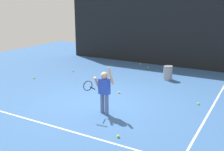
{
  "coord_description": "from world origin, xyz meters",
  "views": [
    {
      "loc": [
        4.28,
        -6.75,
        3.06
      ],
      "look_at": [
        0.28,
        0.28,
        0.85
      ],
      "focal_mm": 43.77,
      "sensor_mm": 36.0,
      "label": 1
    }
  ],
  "objects_px": {
    "tennis_player": "(104,89)",
    "tennis_ball_7": "(106,76)",
    "tennis_ball_1": "(148,67)",
    "tennis_ball_3": "(34,78)",
    "tennis_ball_5": "(140,64)",
    "tennis_ball_4": "(198,104)",
    "tennis_ball_2": "(118,136)",
    "tennis_ball_6": "(119,92)",
    "ball_hopper": "(168,73)",
    "tennis_ball_0": "(73,71)"
  },
  "relations": [
    {
      "from": "tennis_player",
      "to": "tennis_ball_3",
      "type": "height_order",
      "value": "tennis_player"
    },
    {
      "from": "tennis_ball_1",
      "to": "tennis_ball_4",
      "type": "height_order",
      "value": "same"
    },
    {
      "from": "tennis_player",
      "to": "tennis_ball_7",
      "type": "height_order",
      "value": "tennis_player"
    },
    {
      "from": "tennis_ball_6",
      "to": "ball_hopper",
      "type": "bearing_deg",
      "value": 70.16
    },
    {
      "from": "ball_hopper",
      "to": "tennis_ball_7",
      "type": "distance_m",
      "value": 2.56
    },
    {
      "from": "ball_hopper",
      "to": "tennis_ball_7",
      "type": "bearing_deg",
      "value": -161.44
    },
    {
      "from": "tennis_ball_2",
      "to": "tennis_ball_7",
      "type": "relative_size",
      "value": 1.0
    },
    {
      "from": "tennis_ball_6",
      "to": "tennis_ball_5",
      "type": "bearing_deg",
      "value": 104.72
    },
    {
      "from": "ball_hopper",
      "to": "tennis_ball_6",
      "type": "height_order",
      "value": "ball_hopper"
    },
    {
      "from": "tennis_ball_4",
      "to": "tennis_ball_5",
      "type": "bearing_deg",
      "value": 132.32
    },
    {
      "from": "tennis_ball_1",
      "to": "tennis_ball_3",
      "type": "relative_size",
      "value": 1.0
    },
    {
      "from": "tennis_ball_3",
      "to": "tennis_player",
      "type": "bearing_deg",
      "value": -20.76
    },
    {
      "from": "tennis_ball_2",
      "to": "tennis_ball_7",
      "type": "height_order",
      "value": "same"
    },
    {
      "from": "tennis_ball_2",
      "to": "tennis_ball_3",
      "type": "xyz_separation_m",
      "value": [
        -5.36,
        2.68,
        0.0
      ]
    },
    {
      "from": "tennis_ball_1",
      "to": "tennis_ball_7",
      "type": "distance_m",
      "value": 2.45
    },
    {
      "from": "tennis_ball_4",
      "to": "tennis_ball_2",
      "type": "bearing_deg",
      "value": -110.44
    },
    {
      "from": "tennis_player",
      "to": "tennis_ball_7",
      "type": "relative_size",
      "value": 20.46
    },
    {
      "from": "ball_hopper",
      "to": "tennis_ball_3",
      "type": "height_order",
      "value": "ball_hopper"
    },
    {
      "from": "tennis_player",
      "to": "tennis_ball_1",
      "type": "height_order",
      "value": "tennis_player"
    },
    {
      "from": "tennis_ball_7",
      "to": "ball_hopper",
      "type": "bearing_deg",
      "value": 18.56
    },
    {
      "from": "tennis_player",
      "to": "tennis_ball_5",
      "type": "xyz_separation_m",
      "value": [
        -1.6,
        6.14,
        -0.69
      ]
    },
    {
      "from": "tennis_ball_3",
      "to": "tennis_ball_7",
      "type": "distance_m",
      "value": 2.95
    },
    {
      "from": "ball_hopper",
      "to": "tennis_ball_2",
      "type": "bearing_deg",
      "value": -83.75
    },
    {
      "from": "tennis_player",
      "to": "tennis_ball_3",
      "type": "relative_size",
      "value": 20.46
    },
    {
      "from": "tennis_ball_3",
      "to": "tennis_ball_5",
      "type": "distance_m",
      "value": 5.26
    },
    {
      "from": "tennis_player",
      "to": "tennis_ball_5",
      "type": "height_order",
      "value": "tennis_player"
    },
    {
      "from": "tennis_ball_6",
      "to": "tennis_ball_0",
      "type": "bearing_deg",
      "value": 153.02
    },
    {
      "from": "tennis_player",
      "to": "tennis_ball_5",
      "type": "bearing_deg",
      "value": 105.18
    },
    {
      "from": "tennis_player",
      "to": "tennis_ball_2",
      "type": "bearing_deg",
      "value": -44.87
    },
    {
      "from": "tennis_ball_2",
      "to": "tennis_ball_6",
      "type": "bearing_deg",
      "value": 117.84
    },
    {
      "from": "tennis_ball_3",
      "to": "tennis_ball_4",
      "type": "bearing_deg",
      "value": 3.24
    },
    {
      "from": "tennis_ball_3",
      "to": "tennis_ball_1",
      "type": "bearing_deg",
      "value": 49.9
    },
    {
      "from": "ball_hopper",
      "to": "tennis_ball_1",
      "type": "distance_m",
      "value": 2.02
    },
    {
      "from": "tennis_ball_5",
      "to": "tennis_ball_6",
      "type": "bearing_deg",
      "value": -75.28
    },
    {
      "from": "tennis_ball_1",
      "to": "tennis_ball_6",
      "type": "relative_size",
      "value": 1.0
    },
    {
      "from": "tennis_ball_2",
      "to": "tennis_ball_6",
      "type": "xyz_separation_m",
      "value": [
        -1.47,
        2.78,
        0.0
      ]
    },
    {
      "from": "tennis_ball_4",
      "to": "tennis_player",
      "type": "bearing_deg",
      "value": -136.97
    },
    {
      "from": "tennis_ball_4",
      "to": "tennis_ball_6",
      "type": "relative_size",
      "value": 1.0
    },
    {
      "from": "tennis_player",
      "to": "tennis_ball_1",
      "type": "relative_size",
      "value": 20.46
    },
    {
      "from": "ball_hopper",
      "to": "tennis_ball_7",
      "type": "height_order",
      "value": "ball_hopper"
    },
    {
      "from": "tennis_ball_0",
      "to": "tennis_ball_1",
      "type": "relative_size",
      "value": 1.0
    },
    {
      "from": "tennis_ball_2",
      "to": "tennis_ball_3",
      "type": "relative_size",
      "value": 1.0
    },
    {
      "from": "tennis_ball_2",
      "to": "tennis_ball_4",
      "type": "relative_size",
      "value": 1.0
    },
    {
      "from": "tennis_ball_1",
      "to": "tennis_ball_7",
      "type": "relative_size",
      "value": 1.0
    },
    {
      "from": "tennis_ball_0",
      "to": "tennis_ball_7",
      "type": "xyz_separation_m",
      "value": [
        1.7,
        0.02,
        0.0
      ]
    },
    {
      "from": "tennis_ball_1",
      "to": "tennis_ball_6",
      "type": "bearing_deg",
      "value": -82.4
    },
    {
      "from": "tennis_player",
      "to": "tennis_ball_1",
      "type": "xyz_separation_m",
      "value": [
        -0.97,
        5.64,
        -0.69
      ]
    },
    {
      "from": "tennis_ball_3",
      "to": "tennis_ball_5",
      "type": "height_order",
      "value": "same"
    },
    {
      "from": "tennis_ball_3",
      "to": "tennis_ball_0",
      "type": "bearing_deg",
      "value": 69.08
    },
    {
      "from": "tennis_ball_7",
      "to": "tennis_ball_6",
      "type": "bearing_deg",
      "value": -47.41
    }
  ]
}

